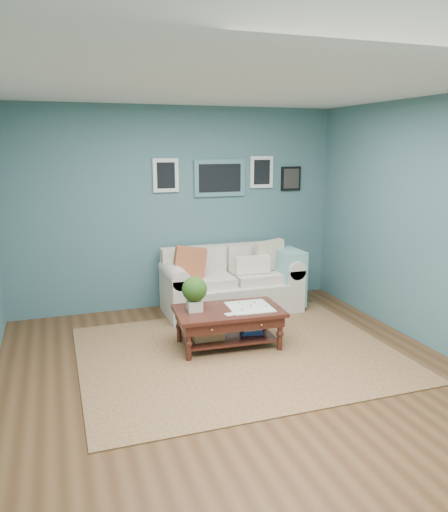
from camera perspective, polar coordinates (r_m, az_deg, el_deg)
name	(u,v)px	position (r m, az deg, el deg)	size (l,w,h in m)	color
room_shell	(244,239)	(4.49, 2.25, 1.92)	(5.00, 5.02, 2.70)	brown
area_rug	(238,353)	(5.45, 1.62, -11.06)	(3.30, 2.64, 0.01)	brown
loveseat	(236,282)	(6.74, 1.39, -2.98)	(1.84, 0.84, 0.95)	white
coffee_table	(223,316)	(5.50, -0.12, -6.86)	(1.20, 0.74, 0.81)	#33100D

